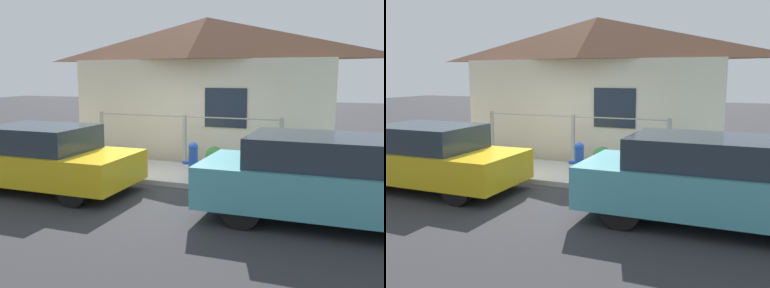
{
  "view_description": "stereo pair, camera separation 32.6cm",
  "coord_description": "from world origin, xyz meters",
  "views": [
    {
      "loc": [
        3.91,
        -8.02,
        2.36
      ],
      "look_at": [
        0.78,
        0.3,
        0.9
      ],
      "focal_mm": 40.0,
      "sensor_mm": 36.0,
      "label": 1
    },
    {
      "loc": [
        4.21,
        -7.9,
        2.36
      ],
      "look_at": [
        0.78,
        0.3,
        0.9
      ],
      "focal_mm": 40.0,
      "sensor_mm": 36.0,
      "label": 2
    }
  ],
  "objects": [
    {
      "name": "ground_plane",
      "position": [
        0.0,
        0.0,
        0.0
      ],
      "size": [
        60.0,
        60.0,
        0.0
      ],
      "primitive_type": "plane",
      "color": "#2D2D30"
    },
    {
      "name": "car_left",
      "position": [
        -1.86,
        -1.09,
        0.67
      ],
      "size": [
        3.61,
        1.74,
        1.33
      ],
      "rotation": [
        0.0,
        0.0,
        0.0
      ],
      "color": "gold",
      "rests_on": "ground_plane"
    },
    {
      "name": "fence",
      "position": [
        0.0,
        1.83,
        0.8
      ],
      "size": [
        4.9,
        0.1,
        1.25
      ],
      "color": "#999993",
      "rests_on": "sidewalk"
    },
    {
      "name": "sidewalk",
      "position": [
        0.0,
        0.99,
        0.06
      ],
      "size": [
        24.0,
        1.98,
        0.11
      ],
      "color": "#B2AFA8",
      "rests_on": "ground_plane"
    },
    {
      "name": "car_right",
      "position": [
        3.67,
        -1.09,
        0.71
      ],
      "size": [
        4.3,
        1.77,
        1.4
      ],
      "rotation": [
        0.0,
        0.0,
        0.01
      ],
      "color": "teal",
      "rests_on": "ground_plane"
    },
    {
      "name": "fire_hydrant",
      "position": [
        0.79,
        0.34,
        0.54
      ],
      "size": [
        0.46,
        0.2,
        0.82
      ],
      "color": "blue",
      "rests_on": "sidewalk"
    },
    {
      "name": "house",
      "position": [
        0.0,
        3.42,
        3.11
      ],
      "size": [
        7.49,
        2.23,
        3.91
      ],
      "color": "beige",
      "rests_on": "ground_plane"
    },
    {
      "name": "potted_plant_near_hydrant",
      "position": [
        0.94,
        1.37,
        0.42
      ],
      "size": [
        0.44,
        0.44,
        0.57
      ],
      "color": "slate",
      "rests_on": "sidewalk"
    }
  ]
}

